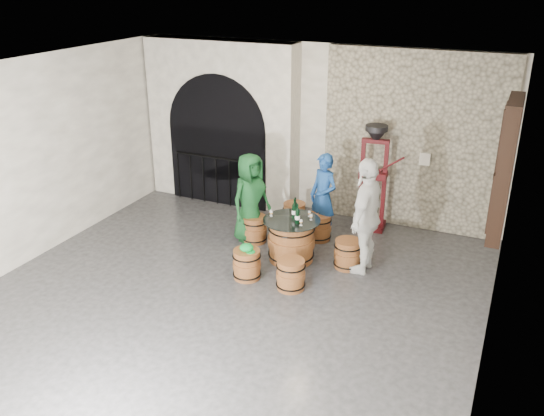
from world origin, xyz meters
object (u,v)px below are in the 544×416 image
at_px(barrel_stool_near_right, 291,275).
at_px(person_white, 366,216).
at_px(wine_bottle_center, 297,216).
at_px(barrel_table, 291,240).
at_px(wine_bottle_left, 294,210).
at_px(barrel_stool_left, 255,229).
at_px(side_barrel, 294,218).
at_px(barrel_stool_far, 319,227).
at_px(wine_bottle_right, 295,209).
at_px(person_blue, 323,197).
at_px(corking_press, 374,170).
at_px(barrel_stool_right, 348,254).
at_px(person_green, 250,198).
at_px(barrel_stool_near_left, 247,264).

distance_m(barrel_stool_near_right, person_white, 1.48).
bearing_deg(wine_bottle_center, barrel_table, 145.25).
distance_m(wine_bottle_left, wine_bottle_center, 0.21).
bearing_deg(barrel_stool_near_right, barrel_stool_left, 134.08).
bearing_deg(side_barrel, wine_bottle_center, -65.88).
xyz_separation_m(barrel_stool_far, wine_bottle_right, (-0.15, -0.76, 0.61)).
xyz_separation_m(barrel_stool_left, barrel_stool_near_right, (1.19, -1.23, 0.00)).
xyz_separation_m(wine_bottle_center, side_barrel, (-0.49, 1.09, -0.57)).
height_order(person_blue, corking_press, corking_press).
xyz_separation_m(barrel_stool_right, wine_bottle_center, (-0.78, -0.22, 0.61)).
height_order(barrel_stool_far, wine_bottle_right, wine_bottle_right).
height_order(person_green, person_white, person_white).
height_order(barrel_stool_left, person_blue, person_blue).
xyz_separation_m(person_green, person_blue, (1.10, 0.62, -0.02)).
relative_size(wine_bottle_left, side_barrel, 0.57).
bearing_deg(person_white, side_barrel, -115.02).
bearing_deg(person_white, barrel_stool_near_left, -53.62).
distance_m(barrel_stool_left, barrel_stool_far, 1.13).
bearing_deg(wine_bottle_right, barrel_stool_near_left, -111.71).
relative_size(wine_bottle_left, wine_bottle_right, 1.00).
bearing_deg(barrel_stool_near_right, side_barrel, 110.64).
xyz_separation_m(wine_bottle_right, corking_press, (0.84, 1.61, 0.28)).
distance_m(barrel_stool_near_right, person_blue, 1.96).
distance_m(barrel_stool_right, barrel_stool_near_left, 1.62).
bearing_deg(wine_bottle_right, barrel_table, -89.26).
bearing_deg(barrel_table, wine_bottle_center, -34.75).
relative_size(person_green, wine_bottle_right, 4.85).
xyz_separation_m(barrel_stool_left, barrel_stool_near_left, (0.45, -1.21, 0.00)).
distance_m(barrel_stool_near_left, person_green, 1.47).
bearing_deg(barrel_stool_near_right, corking_press, 79.22).
bearing_deg(barrel_stool_left, barrel_stool_far, 28.47).
distance_m(person_blue, wine_bottle_center, 1.12).
height_order(wine_bottle_right, corking_press, corking_press).
height_order(barrel_stool_near_right, person_white, person_white).
xyz_separation_m(person_green, wine_bottle_center, (1.07, -0.50, 0.06)).
distance_m(barrel_stool_far, wine_bottle_center, 1.17).
xyz_separation_m(barrel_table, person_blue, (0.17, 1.03, 0.41)).
xyz_separation_m(barrel_table, person_white, (1.16, 0.16, 0.57)).
relative_size(wine_bottle_center, corking_press, 0.17).
bearing_deg(barrel_stool_right, wine_bottle_center, -164.31).
bearing_deg(barrel_stool_near_left, wine_bottle_center, 54.66).
distance_m(barrel_stool_near_right, corking_press, 2.81).
height_order(person_green, corking_press, corking_press).
relative_size(wine_bottle_center, wine_bottle_right, 1.00).
xyz_separation_m(barrel_stool_right, wine_bottle_left, (-0.90, -0.05, 0.61)).
height_order(person_white, wine_bottle_center, person_white).
relative_size(barrel_stool_left, barrel_stool_right, 1.00).
xyz_separation_m(person_white, wine_bottle_left, (-1.15, -0.08, -0.08)).
relative_size(barrel_table, barrel_stool_near_left, 1.96).
height_order(barrel_stool_near_right, wine_bottle_left, wine_bottle_left).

